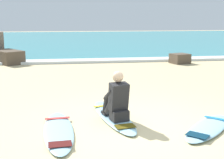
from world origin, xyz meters
name	(u,v)px	position (x,y,z in m)	size (l,w,h in m)	color
ground_plane	(135,128)	(0.00, 0.00, 0.00)	(80.00, 80.00, 0.00)	beige
sea	(80,40)	(0.00, 22.33, 0.05)	(80.00, 28.00, 0.10)	teal
breaking_foam	(94,61)	(0.00, 8.63, 0.06)	(80.00, 0.90, 0.11)	white
surfboard_main	(113,116)	(-0.31, 0.63, 0.04)	(0.87, 2.34, 0.08)	#9ED1E5
surfer_seated	(117,101)	(-0.28, 0.36, 0.44)	(0.50, 0.76, 0.95)	#232326
surfboard_spare_near	(59,131)	(-1.40, -0.05, 0.04)	(0.64, 2.15, 0.08)	#9ED1E5
surfboard_spare_far	(208,128)	(1.32, -0.29, 0.04)	(1.59, 1.62, 0.08)	#9ED1E5
shoreline_rock	(180,59)	(3.74, 7.60, 0.21)	(0.65, 0.75, 0.43)	brown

